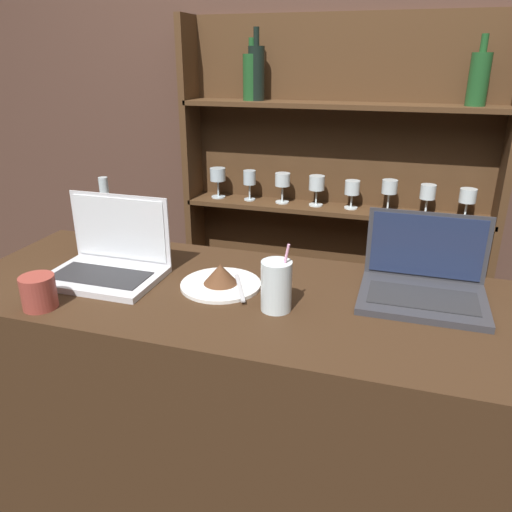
# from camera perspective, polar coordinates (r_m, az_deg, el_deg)

# --- Properties ---
(bar_counter) EXTENTS (1.74, 0.61, 0.99)m
(bar_counter) POSITION_cam_1_polar(r_m,az_deg,el_deg) (1.64, 0.45, -20.22)
(bar_counter) COLOR #382314
(bar_counter) RESTS_ON ground_plane
(back_wall) EXTENTS (7.00, 0.06, 2.70)m
(back_wall) POSITION_cam_1_polar(r_m,az_deg,el_deg) (2.28, 8.62, 15.53)
(back_wall) COLOR #4C3328
(back_wall) RESTS_ON ground_plane
(back_shelf) EXTENTS (1.35, 0.18, 1.76)m
(back_shelf) POSITION_cam_1_polar(r_m,az_deg,el_deg) (2.28, 8.81, 4.68)
(back_shelf) COLOR #472D19
(back_shelf) RESTS_ON ground_plane
(laptop_near) EXTENTS (0.32, 0.23, 0.23)m
(laptop_near) POSITION_cam_1_polar(r_m,az_deg,el_deg) (1.52, -16.41, -0.38)
(laptop_near) COLOR silver
(laptop_near) RESTS_ON bar_counter
(laptop_far) EXTENTS (0.32, 0.25, 0.21)m
(laptop_far) POSITION_cam_1_polar(r_m,az_deg,el_deg) (1.40, 18.59, -2.79)
(laptop_far) COLOR #333338
(laptop_far) RESTS_ON bar_counter
(cake_plate) EXTENTS (0.23, 0.23, 0.07)m
(cake_plate) POSITION_cam_1_polar(r_m,az_deg,el_deg) (1.40, -4.05, -2.66)
(cake_plate) COLOR white
(cake_plate) RESTS_ON bar_counter
(water_glass) EXTENTS (0.08, 0.08, 0.18)m
(water_glass) POSITION_cam_1_polar(r_m,az_deg,el_deg) (1.26, 2.34, -3.42)
(water_glass) COLOR silver
(water_glass) RESTS_ON bar_counter
(wine_bottle_clear) EXTENTS (0.08, 0.08, 0.26)m
(wine_bottle_clear) POSITION_cam_1_polar(r_m,az_deg,el_deg) (1.67, -16.53, 3.32)
(wine_bottle_clear) COLOR #B2C1C6
(wine_bottle_clear) RESTS_ON bar_counter
(coffee_cup) EXTENTS (0.09, 0.09, 0.09)m
(coffee_cup) POSITION_cam_1_polar(r_m,az_deg,el_deg) (1.39, -23.59, -3.80)
(coffee_cup) COLOR #993D33
(coffee_cup) RESTS_ON bar_counter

